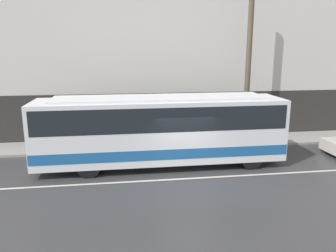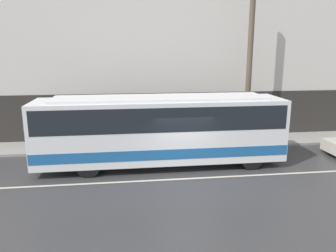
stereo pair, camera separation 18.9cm
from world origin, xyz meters
The scene contains 7 objects.
ground_plane centered at (0.00, 0.00, 0.00)m, with size 60.00×60.00×0.00m, color #38383A.
sidewalk centered at (0.00, 5.22, 0.06)m, with size 60.00×2.44×0.13m.
building_facade centered at (0.00, 6.59, 6.69)m, with size 60.00×0.35×13.80m.
lane_stripe centered at (0.00, 0.00, 0.00)m, with size 54.00×0.14×0.01m.
transit_bus centered at (-0.88, 1.84, 1.82)m, with size 11.20×2.52×3.23m.
utility_pole_near centered at (4.35, 4.82, 4.60)m, with size 0.30×0.30×8.95m.
pedestrian_waiting centered at (-3.08, 5.57, 0.97)m, with size 0.36×0.36×1.78m.
Camera 1 is at (-2.64, -12.62, 5.27)m, focal length 35.00 mm.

